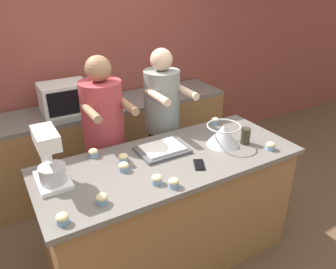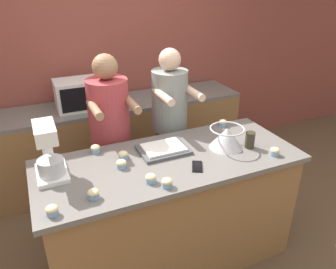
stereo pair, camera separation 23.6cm
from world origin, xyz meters
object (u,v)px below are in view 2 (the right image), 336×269
Objects in this scene: cell_phone at (197,166)px; cupcake_8 at (167,183)px; cupcake_6 at (275,151)px; drinking_glass at (250,140)px; cupcake_7 at (223,123)px; person_right at (170,132)px; mixing_bowl at (226,137)px; person_left at (112,143)px; stand_mixer at (49,154)px; cupcake_0 at (52,210)px; baking_tray at (163,149)px; cupcake_1 at (151,178)px; cupcake_5 at (93,194)px; cupcake_2 at (95,149)px; microwave_oven at (79,94)px; cupcake_4 at (122,164)px; cupcake_3 at (123,155)px.

cupcake_8 reaches higher than cell_phone.
drinking_glass is at bearing 118.50° from cupcake_6.
cupcake_7 is (0.03, 0.43, -0.03)m from drinking_glass.
person_right is 1.00m from cupcake_6.
cupcake_6 is at bearing -61.50° from drinking_glass.
person_left is at bearing 140.20° from mixing_bowl.
stand_mixer is (-1.09, -0.49, 0.26)m from person_right.
person_left is 1.09m from cupcake_0.
drinking_glass is (0.64, -0.22, 0.05)m from baking_tray.
cupcake_1 reaches higher than cell_phone.
cupcake_5 is at bearing -155.68° from cupcake_7.
cupcake_2 is (-0.48, 0.19, 0.01)m from baking_tray.
microwave_oven is 1.66m from cupcake_5.
cupcake_8 is at bearing -59.63° from cupcake_4.
cupcake_5 is at bearing -128.28° from cupcake_3.
cell_phone is at bearing 6.91° from cupcake_1.
microwave_oven is at bearing 91.56° from cupcake_4.
cupcake_4 is (-0.49, 0.21, 0.03)m from cell_phone.
cupcake_0 is 0.60m from cupcake_4.
mixing_bowl reaches higher than cupcake_3.
cupcake_7 is (1.06, -1.06, -0.08)m from microwave_oven.
cupcake_4 is (-1.00, 0.11, -0.03)m from drinking_glass.
cupcake_8 is (0.65, -0.44, -0.13)m from stand_mixer.
cupcake_6 is at bearing -62.33° from person_right.
stand_mixer is at bearing -171.77° from cupcake_7.
drinking_glass is 1.82× the size of cupcake_0.
cell_phone is 2.26× the size of cupcake_1.
microwave_oven is at bearing 98.40° from person_left.
cupcake_8 is (-0.80, -0.23, -0.03)m from drinking_glass.
mixing_bowl is (0.75, -0.63, 0.19)m from person_left.
cupcake_7 is at bearing -44.95° from microwave_oven.
stand_mixer is at bearing 173.91° from mixing_bowl.
cupcake_6 is (1.02, -0.88, 0.14)m from person_left.
stand_mixer is 1.01× the size of baking_tray.
cupcake_7 is at bearing 22.69° from cupcake_0.
drinking_glass is at bearing 10.29° from cell_phone.
baking_tray is 0.33m from cell_phone.
stand_mixer is 1.34m from microwave_oven.
cell_phone is 0.37m from cupcake_1.
cupcake_6 is 0.61m from cupcake_7.
person_right reaches higher than cell_phone.
person_left is 0.58m from baking_tray.
cupcake_5 is at bearing -175.45° from cell_phone.
baking_tray is 0.52m from cupcake_2.
mixing_bowl is (1.29, -0.14, -0.08)m from stand_mixer.
mixing_bowl is 0.50m from baking_tray.
mixing_bowl reaches higher than baking_tray.
cupcake_1 is at bearing -148.06° from cupcake_7.
cupcake_5 is (-0.74, -0.06, 0.03)m from cell_phone.
drinking_glass is (0.37, -0.70, 0.16)m from person_right.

